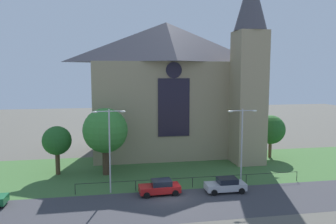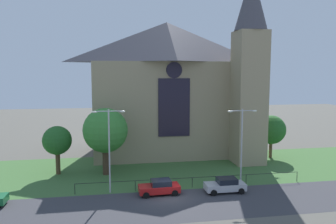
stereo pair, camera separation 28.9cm
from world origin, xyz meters
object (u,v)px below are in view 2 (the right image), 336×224
object	(u,v)px
church_building	(172,87)
tree_left_near	(105,131)
parked_car_red	(160,187)
tree_left_far	(57,141)
streetlamp_near	(109,141)
streetlamp_far	(242,137)
parked_car_silver	(225,185)
tree_right_far	(271,130)

from	to	relation	value
church_building	tree_left_near	distance (m)	14.69
church_building	parked_car_red	world-z (taller)	church_building
parked_car_red	tree_left_far	bearing A→B (deg)	-40.68
parked_car_red	streetlamp_near	bearing A→B (deg)	-16.92
parked_car_red	streetlamp_far	bearing A→B (deg)	-174.04
church_building	streetlamp_near	xyz separation A→B (m)	(-9.61, -16.15, -4.74)
church_building	streetlamp_far	distance (m)	17.53
tree_left_near	streetlamp_far	distance (m)	16.22
streetlamp_near	parked_car_silver	size ratio (longest dim) A/B	2.08
tree_left_far	parked_car_red	distance (m)	14.87
streetlamp_far	tree_left_far	bearing A→B (deg)	159.58
tree_right_far	streetlamp_near	distance (m)	25.81
tree_right_far	streetlamp_far	xyz separation A→B (m)	(-9.00, -10.89, 1.26)
streetlamp_near	parked_car_red	bearing A→B (deg)	-14.80
tree_left_near	tree_left_far	xyz separation A→B (m)	(-5.84, 1.10, -1.26)
streetlamp_near	parked_car_red	size ratio (longest dim) A/B	2.06
tree_left_far	streetlamp_far	bearing A→B (deg)	-20.42
tree_right_far	parked_car_red	bearing A→B (deg)	-146.33
church_building	tree_right_far	distance (m)	15.95
tree_left_far	streetlamp_near	bearing A→B (deg)	-50.70
tree_right_far	parked_car_silver	world-z (taller)	tree_right_far
tree_right_far	streetlamp_near	bearing A→B (deg)	-155.00
streetlamp_near	parked_car_red	distance (m)	7.06
church_building	streetlamp_near	bearing A→B (deg)	-120.75
church_building	parked_car_silver	xyz separation A→B (m)	(2.30, -18.02, -9.53)
tree_left_far	church_building	bearing A→B (deg)	28.01
tree_left_far	tree_right_far	xyz separation A→B (m)	(29.66, 3.20, -0.04)
tree_left_far	parked_car_silver	world-z (taller)	tree_left_far
tree_left_far	parked_car_silver	bearing A→B (deg)	-27.71
tree_left_near	streetlamp_far	world-z (taller)	streetlamp_far
tree_left_near	parked_car_silver	distance (m)	15.71
tree_left_near	parked_car_silver	bearing A→B (deg)	-34.40
tree_right_far	streetlamp_far	world-z (taller)	streetlamp_far
streetlamp_near	parked_car_red	world-z (taller)	streetlamp_near
tree_left_near	tree_left_far	bearing A→B (deg)	169.37
church_building	streetlamp_far	xyz separation A→B (m)	(4.75, -16.15, -4.87)
tree_left_far	streetlamp_far	xyz separation A→B (m)	(20.66, -7.69, 1.22)
tree_left_near	parked_car_silver	size ratio (longest dim) A/B	1.95
tree_left_near	parked_car_red	size ratio (longest dim) A/B	1.93
church_building	tree_left_near	world-z (taller)	church_building
church_building	streetlamp_far	bearing A→B (deg)	-73.60
church_building	streetlamp_near	world-z (taller)	church_building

